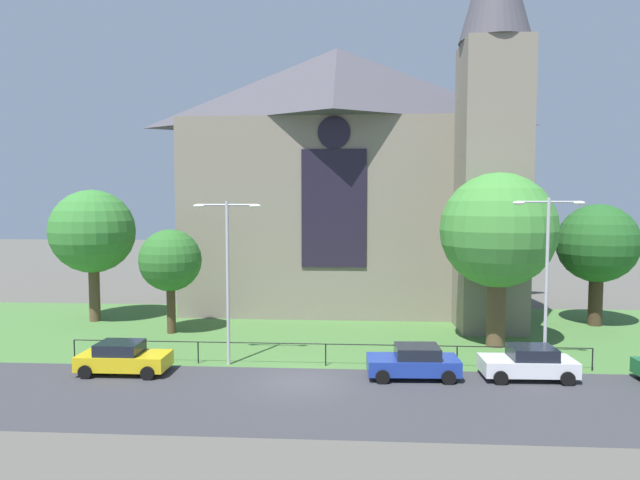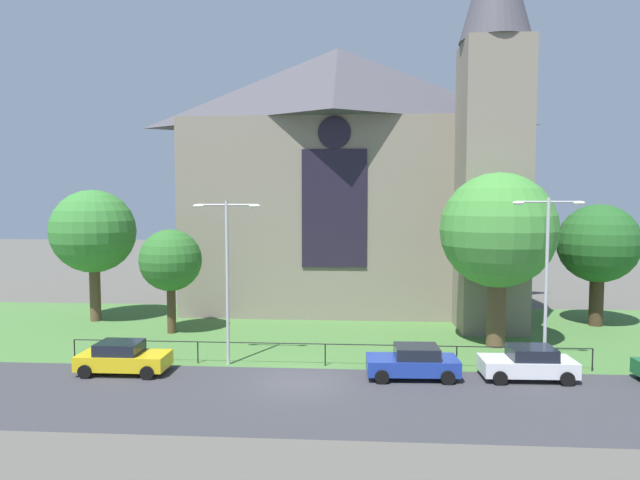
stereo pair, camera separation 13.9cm
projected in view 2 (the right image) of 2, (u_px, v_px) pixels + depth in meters
The scene contains 14 objects.
ground at pixel (316, 330), 34.79m from camera, with size 160.00×160.00×0.00m, color #56544C.
road_asphalt at pixel (294, 397), 22.85m from camera, with size 120.00×8.00×0.01m, color #38383D.
grass_verge at pixel (313, 338), 32.80m from camera, with size 120.00×20.00×0.01m, color #477538.
church_building at pixel (347, 174), 42.23m from camera, with size 23.20×16.20×26.00m.
iron_railing at pixel (325, 347), 27.19m from camera, with size 25.89×0.07×1.13m.
tree_right_far at pixel (598, 244), 35.78m from camera, with size 5.13×5.13×8.02m.
tree_right_near at pixel (498, 231), 30.53m from camera, with size 6.43×6.43×9.80m.
tree_left_near at pixel (171, 261), 33.79m from camera, with size 3.82×3.82×6.47m.
tree_left_far at pixel (93, 232), 37.15m from camera, with size 5.63×5.63×8.98m.
streetlamp_near at pixel (227, 261), 27.12m from camera, with size 3.37×0.26×8.21m.
streetlamp_far at pixel (547, 262), 26.07m from camera, with size 3.37×0.26×8.36m.
parked_car_yellow at pixel (123, 358), 26.07m from camera, with size 4.21×2.04×1.51m.
parked_car_blue at pixel (413, 362), 25.34m from camera, with size 4.26×2.15×1.51m.
parked_car_white at pixel (528, 363), 25.17m from camera, with size 4.25×2.11×1.51m.
Camera 2 is at (2.61, -24.21, 8.17)m, focal length 30.74 mm.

